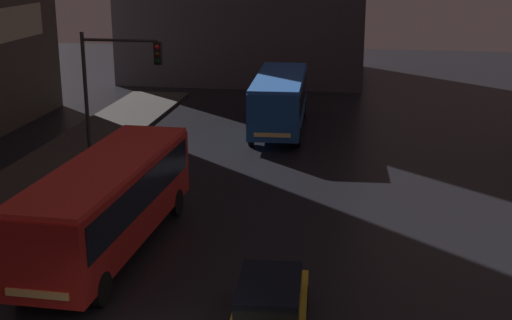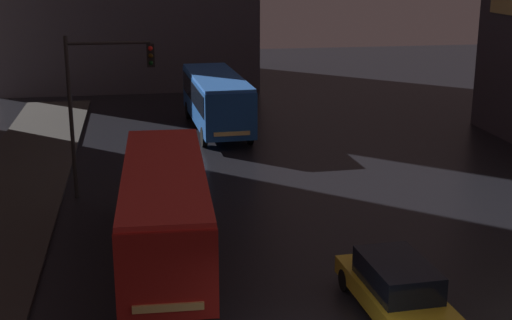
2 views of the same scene
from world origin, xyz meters
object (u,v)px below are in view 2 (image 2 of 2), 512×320
(car_taxi, at_px, (397,288))
(bus_near, at_px, (165,204))
(bus_far, at_px, (216,97))
(traffic_light_main, at_px, (99,90))

(car_taxi, bearing_deg, bus_near, -40.98)
(bus_near, distance_m, car_taxi, 7.57)
(bus_far, bearing_deg, car_taxi, 93.59)
(car_taxi, xyz_separation_m, traffic_light_main, (-8.05, 11.31, 3.56))
(car_taxi, distance_m, traffic_light_main, 14.33)
(bus_far, xyz_separation_m, car_taxi, (2.36, -21.81, -1.11))
(bus_near, height_order, traffic_light_main, traffic_light_main)
(bus_near, distance_m, traffic_light_main, 7.45)
(bus_near, relative_size, traffic_light_main, 1.59)
(car_taxi, height_order, traffic_light_main, traffic_light_main)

